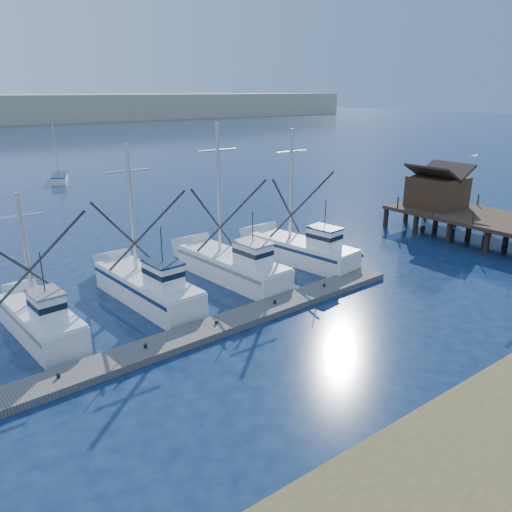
# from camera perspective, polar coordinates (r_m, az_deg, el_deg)

# --- Properties ---
(ground) EXTENTS (500.00, 500.00, 0.00)m
(ground) POSITION_cam_1_polar(r_m,az_deg,el_deg) (24.50, 14.03, -10.82)
(ground) COLOR #0C1C39
(ground) RESTS_ON ground
(floating_dock) EXTENTS (27.38, 3.01, 0.36)m
(floating_dock) POSITION_cam_1_polar(r_m,az_deg,el_deg) (25.48, -6.42, -8.69)
(floating_dock) COLOR #65605A
(floating_dock) RESTS_ON ground
(timber_pier) EXTENTS (7.00, 20.00, 8.00)m
(timber_pier) POSITION_cam_1_polar(r_m,az_deg,el_deg) (45.11, 23.61, 5.15)
(timber_pier) COLOR black
(timber_pier) RESTS_ON ground
(trawler_fleet) EXTENTS (27.08, 8.89, 9.86)m
(trawler_fleet) POSITION_cam_1_polar(r_m,az_deg,el_deg) (29.33, -10.96, -3.46)
(trawler_fleet) COLOR white
(trawler_fleet) RESTS_ON ground
(sailboat_near) EXTENTS (3.72, 6.15, 8.10)m
(sailboat_near) POSITION_cam_1_polar(r_m,az_deg,el_deg) (72.73, -21.52, 8.28)
(sailboat_near) COLOR white
(sailboat_near) RESTS_ON ground
(flying_gull) EXTENTS (1.16, 0.21, 0.21)m
(flying_gull) POSITION_cam_1_polar(r_m,az_deg,el_deg) (38.13, 23.52, 10.42)
(flying_gull) COLOR white
(flying_gull) RESTS_ON ground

